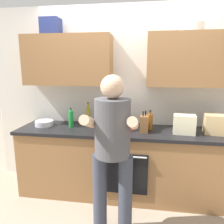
% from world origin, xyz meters
% --- Properties ---
extents(ground_plane, '(12.00, 12.00, 0.00)m').
position_xyz_m(ground_plane, '(0.00, 0.00, 0.00)').
color(ground_plane, gray).
extents(back_wall_unit, '(4.00, 0.38, 2.50)m').
position_xyz_m(back_wall_unit, '(-0.00, 0.27, 1.50)').
color(back_wall_unit, silver).
rests_on(back_wall_unit, ground).
extents(counter, '(2.84, 0.67, 0.90)m').
position_xyz_m(counter, '(-0.00, -0.00, 0.45)').
color(counter, olive).
rests_on(counter, ground).
extents(person_standing, '(0.49, 0.45, 1.63)m').
position_xyz_m(person_standing, '(-0.08, -0.72, 0.96)').
color(person_standing, '#383D4C').
rests_on(person_standing, ground).
extents(bottle_oil, '(0.05, 0.05, 0.32)m').
position_xyz_m(bottle_oil, '(-0.55, 0.16, 1.03)').
color(bottle_oil, olive).
rests_on(bottle_oil, counter).
extents(bottle_wine, '(0.08, 0.08, 0.35)m').
position_xyz_m(bottle_wine, '(-0.40, 0.22, 1.04)').
color(bottle_wine, '#471419').
rests_on(bottle_wine, counter).
extents(bottle_syrup, '(0.08, 0.08, 0.25)m').
position_xyz_m(bottle_syrup, '(0.29, 0.07, 1.00)').
color(bottle_syrup, '#8C4C14').
rests_on(bottle_syrup, counter).
extents(bottle_soy, '(0.07, 0.07, 0.25)m').
position_xyz_m(bottle_soy, '(-0.27, -0.17, 1.00)').
color(bottle_soy, black).
rests_on(bottle_soy, counter).
extents(bottle_soda, '(0.06, 0.06, 0.26)m').
position_xyz_m(bottle_soda, '(-0.75, 0.03, 1.01)').
color(bottle_soda, '#198C33').
rests_on(bottle_soda, counter).
extents(cup_ceramic, '(0.09, 0.09, 0.09)m').
position_xyz_m(cup_ceramic, '(0.05, -0.02, 0.94)').
color(cup_ceramic, '#BF4C47').
rests_on(cup_ceramic, counter).
extents(mixing_bowl, '(0.25, 0.25, 0.07)m').
position_xyz_m(mixing_bowl, '(-1.14, 0.03, 0.94)').
color(mixing_bowl, silver).
rests_on(mixing_bowl, counter).
extents(knife_block, '(0.10, 0.14, 0.27)m').
position_xyz_m(knife_block, '(0.22, -0.06, 1.00)').
color(knife_block, brown).
rests_on(knife_block, counter).
extents(grocery_bag_bread, '(0.27, 0.21, 0.24)m').
position_xyz_m(grocery_bag_bread, '(1.06, -0.00, 1.02)').
color(grocery_bag_bread, tan).
rests_on(grocery_bag_bread, counter).
extents(grocery_bag_rice, '(0.27, 0.19, 0.23)m').
position_xyz_m(grocery_bag_rice, '(0.70, -0.05, 1.02)').
color(grocery_bag_rice, beige).
rests_on(grocery_bag_rice, counter).
extents(grocery_bag_produce, '(0.27, 0.23, 0.21)m').
position_xyz_m(grocery_bag_produce, '(-0.21, 0.07, 1.01)').
color(grocery_bag_produce, silver).
rests_on(grocery_bag_produce, counter).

